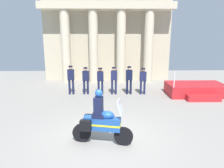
{
  "coord_description": "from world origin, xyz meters",
  "views": [
    {
      "loc": [
        0.13,
        -7.23,
        3.73
      ],
      "look_at": [
        0.36,
        2.72,
        1.35
      ],
      "focal_mm": 35.46,
      "sensor_mm": 36.0,
      "label": 1
    }
  ],
  "objects": [
    {
      "name": "officer_in_row_5",
      "position": [
        2.28,
        5.68,
        0.95
      ],
      "size": [
        0.38,
        0.24,
        1.6
      ],
      "rotation": [
        0.0,
        0.0,
        3.13
      ],
      "color": "#191E42",
      "rests_on": "ground_plane"
    },
    {
      "name": "colonnade_backdrop",
      "position": [
        0.15,
        9.57,
        3.28
      ],
      "size": [
        9.64,
        1.52,
        6.22
      ],
      "color": "#B6AB91",
      "rests_on": "ground_plane"
    },
    {
      "name": "officer_in_row_3",
      "position": [
        0.54,
        5.73,
        0.98
      ],
      "size": [
        0.38,
        0.24,
        1.66
      ],
      "rotation": [
        0.0,
        0.0,
        3.13
      ],
      "color": "#191E42",
      "rests_on": "ground_plane"
    },
    {
      "name": "officer_in_row_1",
      "position": [
        -1.15,
        5.8,
        0.97
      ],
      "size": [
        0.38,
        0.24,
        1.64
      ],
      "rotation": [
        0.0,
        0.0,
        3.13
      ],
      "color": "#141938",
      "rests_on": "ground_plane"
    },
    {
      "name": "ground_plane",
      "position": [
        0.0,
        0.0,
        0.0
      ],
      "size": [
        28.0,
        28.0,
        0.0
      ],
      "primitive_type": "plane",
      "color": "gray"
    },
    {
      "name": "reviewing_stand",
      "position": [
        5.42,
        5.39,
        0.33
      ],
      "size": [
        3.32,
        2.37,
        1.59
      ],
      "color": "#B21E23",
      "rests_on": "ground_plane"
    },
    {
      "name": "officer_in_row_2",
      "position": [
        -0.28,
        5.71,
        0.96
      ],
      "size": [
        0.38,
        0.24,
        1.62
      ],
      "rotation": [
        0.0,
        0.0,
        3.13
      ],
      "color": "#141938",
      "rests_on": "ground_plane"
    },
    {
      "name": "motorcycle_with_rider",
      "position": [
        -0.11,
        -0.32,
        0.79
      ],
      "size": [
        2.07,
        0.81,
        1.9
      ],
      "rotation": [
        0.0,
        0.0,
        -0.2
      ],
      "color": "black",
      "rests_on": "ground_plane"
    },
    {
      "name": "officer_in_row_0",
      "position": [
        -2.03,
        5.76,
        1.03
      ],
      "size": [
        0.38,
        0.24,
        1.74
      ],
      "rotation": [
        0.0,
        0.0,
        3.13
      ],
      "color": "#141938",
      "rests_on": "ground_plane"
    },
    {
      "name": "officer_in_row_4",
      "position": [
        1.45,
        5.74,
        1.0
      ],
      "size": [
        0.38,
        0.24,
        1.7
      ],
      "rotation": [
        0.0,
        0.0,
        3.13
      ],
      "color": "black",
      "rests_on": "ground_plane"
    }
  ]
}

